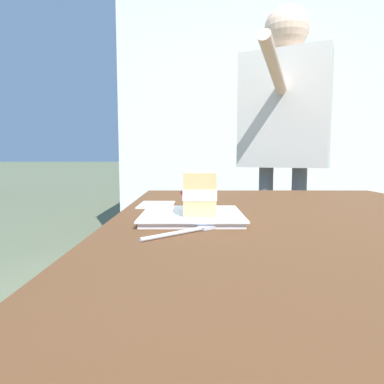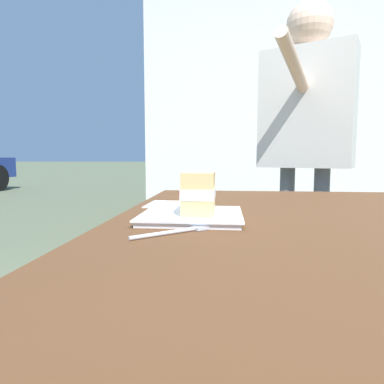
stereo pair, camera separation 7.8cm
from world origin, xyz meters
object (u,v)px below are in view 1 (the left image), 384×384
at_px(dessert_fork, 184,232).
at_px(dessert_plate, 192,216).
at_px(cake_slice, 199,192).
at_px(diner_person, 284,116).
at_px(paper_napkin, 157,205).
at_px(patio_table, 342,275).

bearing_deg(dessert_fork, dessert_plate, 174.05).
bearing_deg(dessert_fork, cake_slice, 167.73).
bearing_deg(cake_slice, dessert_plate, -103.81).
relative_size(cake_slice, diner_person, 0.07).
bearing_deg(paper_napkin, dessert_plate, 24.59).
height_order(cake_slice, paper_napkin, cake_slice).
relative_size(dessert_fork, paper_napkin, 0.88).
height_order(dessert_plate, dessert_fork, dessert_plate).
height_order(paper_napkin, diner_person, diner_person).
height_order(cake_slice, dessert_fork, cake_slice).
height_order(patio_table, dessert_fork, dessert_fork).
distance_m(dessert_plate, paper_napkin, 0.26).
bearing_deg(dessert_fork, paper_napkin, -166.56).
xyz_separation_m(paper_napkin, diner_person, (-0.79, 0.60, 0.37)).
xyz_separation_m(dessert_plate, dessert_fork, (0.15, -0.02, -0.00)).
bearing_deg(dessert_fork, diner_person, 156.66).
height_order(dessert_fork, diner_person, diner_person).
xyz_separation_m(dessert_fork, paper_napkin, (-0.39, -0.09, -0.00)).
height_order(cake_slice, diner_person, diner_person).
bearing_deg(dessert_plate, patio_table, 65.22).
bearing_deg(diner_person, paper_napkin, -37.37).
bearing_deg(diner_person, patio_table, -9.48).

